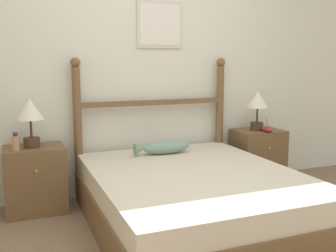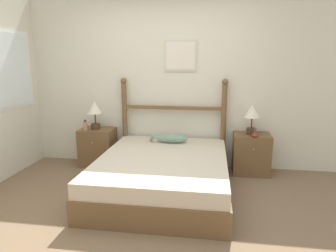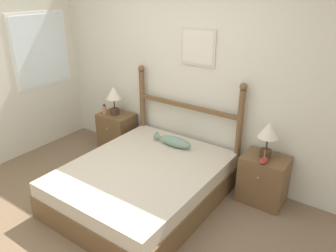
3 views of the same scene
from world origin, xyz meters
name	(u,v)px [view 3 (image 3 of 3)]	position (x,y,z in m)	size (l,w,h in m)	color
ground_plane	(95,227)	(0.00, 0.00, 0.00)	(16.00, 16.00, 0.00)	#7A6047
wall_back	(185,76)	(0.00, 1.73, 1.28)	(6.40, 0.08, 2.55)	beige
bed	(143,183)	(0.12, 0.68, 0.22)	(1.58, 1.95, 0.45)	brown
headboard	(186,118)	(0.12, 1.62, 0.74)	(1.60, 0.09, 1.35)	brown
nightstand_left	(117,132)	(-1.04, 1.48, 0.29)	(0.51, 0.41, 0.58)	brown
nightstand_right	(263,179)	(1.27, 1.48, 0.29)	(0.51, 0.41, 0.58)	brown
table_lamp_left	(114,96)	(-1.06, 1.47, 0.87)	(0.23, 0.23, 0.42)	#422D1E
table_lamp_right	(268,133)	(1.26, 1.49, 0.87)	(0.23, 0.23, 0.42)	#422D1E
bottle	(104,110)	(-1.19, 1.38, 0.65)	(0.06, 0.06, 0.16)	tan
model_boat	(264,160)	(1.29, 1.35, 0.61)	(0.08, 0.17, 0.15)	maroon
fish_pillow	(173,141)	(0.11, 1.32, 0.52)	(0.54, 0.15, 0.13)	gray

